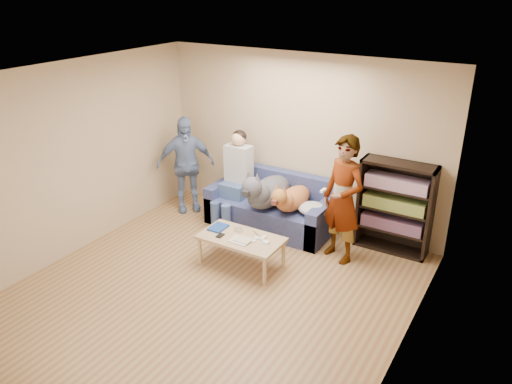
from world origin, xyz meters
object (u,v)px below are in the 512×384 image
Objects in this scene: person_standing_left at (185,164)px; person_seated at (235,175)px; dog_tan at (291,199)px; bookshelf at (395,205)px; notebook_blue at (218,227)px; dog_gray at (266,191)px; coffee_table at (241,240)px; sofa at (272,209)px; person_standing_right at (343,200)px; camera_silver at (238,230)px.

person_seated is at bearing -41.87° from person_standing_left.
person_standing_left is 1.38× the size of dog_tan.
person_standing_left is at bearing -172.52° from bookshelf.
notebook_blue is at bearing -144.65° from bookshelf.
dog_gray is (0.21, 0.93, 0.23)m from notebook_blue.
dog_tan is (0.99, -0.04, -0.16)m from person_seated.
coffee_table is 2.17m from bookshelf.
sofa is 0.46m from dog_gray.
notebook_blue is at bearing -98.83° from sofa.
coffee_table is (-1.05, -0.85, -0.50)m from person_standing_right.
dog_tan is (0.38, 0.07, -0.06)m from dog_gray.
person_standing_left is 14.33× the size of camera_silver.
sofa is at bearing 97.10° from dog_gray.
person_standing_right is 1.10× the size of person_standing_left.
dog_tan is at bearing 11.05° from dog_gray.
sofa is 1.86m from bookshelf.
bookshelf reaches higher than camera_silver.
person_standing_right reaches higher than camera_silver.
person_seated is 1.34× the size of coffee_table.
dog_tan is at bearing 71.63° from camera_silver.
person_standing_left is 1.43× the size of coffee_table.
sofa is 1.46× the size of bookshelf.
camera_silver is 0.10× the size of coffee_table.
coffee_table is at bearing -7.13° from notebook_blue.
dog_gray is at bearing -163.25° from person_standing_right.
person_seated is 0.63m from dog_gray.
dog_gray is (-1.23, 0.13, -0.20)m from person_standing_right.
camera_silver is at bearing -85.50° from dog_gray.
person_standing_right is 0.92× the size of sofa.
bookshelf is (1.80, 0.23, 0.40)m from sofa.
person_standing_left is at bearing -175.53° from person_seated.
person_standing_right is 6.70× the size of notebook_blue.
person_standing_right is 1.44m from coffee_table.
person_seated is at bearing 110.80° from notebook_blue.
person_standing_left is 0.83× the size of sofa.
notebook_blue is 1.20m from sofa.
person_standing_left is at bearing 150.31° from camera_silver.
bookshelf is at bearing 38.13° from camera_silver.
camera_silver is at bearing -108.37° from dog_tan.
notebook_blue is (-1.45, -0.80, -0.44)m from person_standing_right.
notebook_blue is 0.20× the size of dog_gray.
notebook_blue is at bearing -83.06° from person_standing_left.
coffee_table is at bearing -77.32° from person_standing_left.
person_seated is at bearing 177.49° from dog_tan.
dog_tan is (-0.86, 0.20, -0.26)m from person_standing_right.
coffee_table is (0.40, -0.05, -0.06)m from notebook_blue.
person_seated is 1.15× the size of dog_gray.
person_standing_left is at bearing -160.92° from person_standing_right.
dog_gray is at bearing -168.95° from dog_tan.
dog_gray is at bearing 100.85° from coffee_table.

